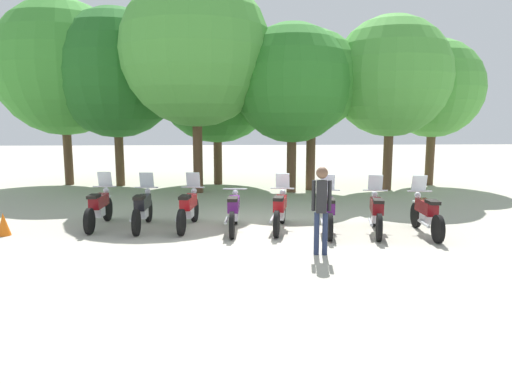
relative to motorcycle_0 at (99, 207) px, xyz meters
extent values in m
plane|color=#ADA899|center=(4.05, -0.64, -0.52)|extent=(80.00, 80.00, 0.00)
cylinder|color=black|center=(0.02, 0.73, -0.20)|extent=(0.11, 0.64, 0.64)
cylinder|color=black|center=(-0.01, -0.82, -0.20)|extent=(0.11, 0.64, 0.64)
cube|color=silver|center=(0.02, 0.73, 0.14)|extent=(0.13, 0.36, 0.04)
cube|color=maroon|center=(0.00, 0.01, 0.15)|extent=(0.28, 0.95, 0.30)
cube|color=silver|center=(0.00, -0.04, -0.12)|extent=(0.23, 0.40, 0.24)
cube|color=black|center=(0.00, -0.39, 0.34)|extent=(0.25, 0.44, 0.08)
cylinder|color=silver|center=(0.01, 0.64, 0.12)|extent=(0.05, 0.23, 0.64)
cylinder|color=silver|center=(0.01, 0.55, 0.45)|extent=(0.62, 0.05, 0.04)
sphere|color=silver|center=(0.02, 0.68, 0.33)|extent=(0.16, 0.16, 0.16)
cylinder|color=silver|center=(-0.16, -0.34, -0.18)|extent=(0.08, 0.70, 0.07)
cube|color=silver|center=(0.01, 0.61, 0.65)|extent=(0.36, 0.14, 0.39)
cylinder|color=black|center=(1.17, 0.52, -0.20)|extent=(0.11, 0.64, 0.64)
cylinder|color=black|center=(1.15, -1.03, -0.20)|extent=(0.11, 0.64, 0.64)
cube|color=silver|center=(1.17, 0.52, 0.14)|extent=(0.12, 0.36, 0.04)
cube|color=black|center=(1.16, -0.20, 0.15)|extent=(0.27, 0.95, 0.30)
cube|color=silver|center=(1.16, -0.25, -0.12)|extent=(0.22, 0.40, 0.24)
cube|color=black|center=(1.15, -0.60, 0.34)|extent=(0.24, 0.44, 0.08)
cylinder|color=silver|center=(1.17, 0.43, 0.12)|extent=(0.05, 0.23, 0.64)
cylinder|color=silver|center=(1.16, 0.34, 0.45)|extent=(0.62, 0.04, 0.04)
sphere|color=silver|center=(1.17, 0.47, 0.33)|extent=(0.16, 0.16, 0.16)
cylinder|color=silver|center=(1.00, -0.55, -0.18)|extent=(0.08, 0.70, 0.07)
cube|color=silver|center=(1.17, 0.40, 0.65)|extent=(0.36, 0.14, 0.39)
cylinder|color=black|center=(2.41, 0.49, -0.20)|extent=(0.18, 0.65, 0.64)
cylinder|color=black|center=(2.22, -1.05, -0.20)|extent=(0.18, 0.65, 0.64)
cube|color=silver|center=(2.41, 0.49, 0.14)|extent=(0.16, 0.37, 0.04)
cube|color=red|center=(2.32, -0.23, 0.15)|extent=(0.38, 0.97, 0.30)
cube|color=silver|center=(2.31, -0.28, -0.12)|extent=(0.27, 0.42, 0.24)
cube|color=black|center=(2.27, -0.63, 0.34)|extent=(0.29, 0.47, 0.08)
cylinder|color=silver|center=(2.40, 0.40, 0.12)|extent=(0.08, 0.23, 0.64)
cylinder|color=silver|center=(2.39, 0.31, 0.45)|extent=(0.62, 0.11, 0.04)
sphere|color=silver|center=(2.40, 0.44, 0.33)|extent=(0.18, 0.18, 0.16)
cylinder|color=silver|center=(2.12, -0.56, -0.18)|extent=(0.16, 0.70, 0.07)
cube|color=silver|center=(2.40, 0.37, 0.65)|extent=(0.37, 0.18, 0.39)
cylinder|color=black|center=(3.52, 0.14, -0.20)|extent=(0.14, 0.64, 0.64)
cylinder|color=black|center=(3.43, -1.40, -0.20)|extent=(0.14, 0.64, 0.64)
cube|color=silver|center=(3.52, 0.14, 0.14)|extent=(0.14, 0.37, 0.04)
cube|color=#59196B|center=(3.47, -0.58, 0.15)|extent=(0.32, 0.96, 0.30)
cube|color=silver|center=(3.47, -0.63, -0.12)|extent=(0.24, 0.41, 0.24)
cube|color=black|center=(3.45, -0.98, 0.34)|extent=(0.27, 0.45, 0.08)
cylinder|color=silver|center=(3.51, 0.05, 0.12)|extent=(0.06, 0.23, 0.64)
cylinder|color=silver|center=(3.51, -0.04, 0.45)|extent=(0.62, 0.07, 0.04)
sphere|color=silver|center=(3.51, 0.09, 0.33)|extent=(0.17, 0.17, 0.16)
cylinder|color=silver|center=(3.29, -0.92, -0.18)|extent=(0.11, 0.70, 0.07)
cylinder|color=black|center=(4.78, 0.18, -0.20)|extent=(0.23, 0.65, 0.64)
cylinder|color=black|center=(4.47, -1.34, -0.20)|extent=(0.23, 0.65, 0.64)
cube|color=silver|center=(4.78, 0.18, 0.14)|extent=(0.19, 0.38, 0.04)
cube|color=red|center=(4.64, -0.53, 0.15)|extent=(0.44, 0.98, 0.30)
cube|color=silver|center=(4.63, -0.58, -0.12)|extent=(0.30, 0.44, 0.24)
cube|color=black|center=(4.56, -0.92, 0.34)|extent=(0.32, 0.48, 0.08)
cylinder|color=silver|center=(4.76, 0.09, 0.12)|extent=(0.09, 0.23, 0.64)
cylinder|color=silver|center=(4.75, 0.00, 0.45)|extent=(0.61, 0.16, 0.04)
sphere|color=silver|center=(4.77, 0.13, 0.33)|extent=(0.19, 0.19, 0.16)
cylinder|color=silver|center=(4.41, -0.84, -0.18)|extent=(0.21, 0.70, 0.07)
cube|color=silver|center=(4.76, 0.06, 0.65)|extent=(0.38, 0.20, 0.39)
cylinder|color=black|center=(5.90, -0.17, -0.20)|extent=(0.19, 0.65, 0.64)
cylinder|color=black|center=(5.67, -1.70, -0.20)|extent=(0.19, 0.65, 0.64)
cube|color=silver|center=(5.90, -0.17, 0.14)|extent=(0.17, 0.37, 0.04)
cube|color=#59196B|center=(5.79, -0.89, 0.15)|extent=(0.40, 0.98, 0.30)
cube|color=silver|center=(5.78, -0.94, -0.12)|extent=(0.28, 0.43, 0.24)
cube|color=black|center=(5.73, -1.28, 0.34)|extent=(0.30, 0.47, 0.08)
cylinder|color=silver|center=(5.88, -0.26, 0.12)|extent=(0.08, 0.23, 0.64)
cylinder|color=silver|center=(5.87, -0.35, 0.45)|extent=(0.62, 0.13, 0.04)
sphere|color=silver|center=(5.89, -0.22, 0.33)|extent=(0.18, 0.18, 0.16)
cylinder|color=silver|center=(5.58, -1.21, -0.18)|extent=(0.17, 0.70, 0.07)
cube|color=silver|center=(5.88, -0.29, 0.65)|extent=(0.38, 0.18, 0.39)
cylinder|color=black|center=(7.11, -0.29, -0.20)|extent=(0.23, 0.65, 0.64)
cylinder|color=black|center=(6.77, -1.80, -0.20)|extent=(0.23, 0.65, 0.64)
cube|color=silver|center=(7.11, -0.29, 0.14)|extent=(0.19, 0.38, 0.04)
cube|color=maroon|center=(6.95, -1.00, 0.15)|extent=(0.46, 0.98, 0.30)
cube|color=silver|center=(6.94, -1.05, -0.12)|extent=(0.30, 0.44, 0.24)
cube|color=black|center=(6.87, -1.39, 0.34)|extent=(0.33, 0.48, 0.08)
cylinder|color=silver|center=(7.09, -0.38, 0.12)|extent=(0.10, 0.23, 0.64)
cylinder|color=silver|center=(7.07, -0.47, 0.45)|extent=(0.61, 0.17, 0.04)
sphere|color=silver|center=(7.10, -0.34, 0.33)|extent=(0.19, 0.19, 0.16)
cylinder|color=silver|center=(6.72, -1.31, -0.18)|extent=(0.22, 0.70, 0.07)
cube|color=silver|center=(7.08, -0.41, 0.65)|extent=(0.38, 0.21, 0.39)
cylinder|color=black|center=(8.15, -0.48, -0.20)|extent=(0.14, 0.65, 0.64)
cylinder|color=black|center=(8.04, -2.02, -0.20)|extent=(0.14, 0.65, 0.64)
cube|color=silver|center=(8.15, -0.48, 0.14)|extent=(0.14, 0.37, 0.04)
cube|color=maroon|center=(8.10, -1.20, 0.15)|extent=(0.33, 0.97, 0.30)
cube|color=silver|center=(8.10, -1.25, -0.12)|extent=(0.25, 0.41, 0.24)
cube|color=black|center=(8.07, -1.60, 0.34)|extent=(0.27, 0.46, 0.08)
cylinder|color=silver|center=(8.14, -0.57, 0.12)|extent=(0.07, 0.23, 0.64)
cylinder|color=silver|center=(8.14, -0.66, 0.45)|extent=(0.62, 0.08, 0.04)
sphere|color=silver|center=(8.15, -0.53, 0.33)|extent=(0.17, 0.17, 0.16)
cylinder|color=silver|center=(7.92, -1.54, -0.18)|extent=(0.12, 0.70, 0.07)
cube|color=silver|center=(8.14, -0.60, 0.65)|extent=(0.37, 0.16, 0.39)
cylinder|color=#232D4C|center=(5.33, -2.82, -0.08)|extent=(0.13, 0.13, 0.88)
cylinder|color=#232D4C|center=(5.16, -2.79, -0.08)|extent=(0.13, 0.13, 0.88)
cube|color=#262628|center=(5.24, -2.80, 0.69)|extent=(0.25, 0.24, 0.66)
cylinder|color=#262628|center=(5.40, -2.83, 0.71)|extent=(0.09, 0.09, 0.63)
cylinder|color=#262628|center=(5.09, -2.77, 0.71)|extent=(0.09, 0.09, 0.63)
sphere|color=brown|center=(5.24, -2.80, 1.17)|extent=(0.28, 0.28, 0.24)
cylinder|color=brown|center=(-3.53, 8.13, 0.94)|extent=(0.36, 0.36, 2.92)
sphere|color=#3D8E33|center=(-3.53, 8.13, 4.34)|extent=(5.52, 5.52, 5.52)
cylinder|color=brown|center=(-1.27, 7.71, 0.88)|extent=(0.36, 0.36, 2.78)
sphere|color=#236623|center=(-1.27, 7.71, 4.08)|extent=(5.19, 5.19, 5.19)
cylinder|color=brown|center=(2.14, 5.66, 1.13)|extent=(0.36, 0.36, 3.30)
sphere|color=#4C9E3D|center=(2.14, 5.66, 4.71)|extent=(5.51, 5.51, 5.51)
cylinder|color=brown|center=(2.81, 7.99, 0.76)|extent=(0.36, 0.36, 2.56)
sphere|color=#2D7A28|center=(2.81, 7.99, 3.87)|extent=(5.22, 5.22, 5.22)
cylinder|color=brown|center=(5.68, 5.62, 0.75)|extent=(0.36, 0.36, 2.54)
sphere|color=#2D7A28|center=(5.68, 5.62, 3.56)|extent=(4.39, 4.39, 4.39)
cylinder|color=brown|center=(6.50, 6.13, 0.93)|extent=(0.36, 0.36, 2.90)
sphere|color=#3D8E33|center=(6.50, 6.13, 3.72)|extent=(3.83, 3.83, 3.83)
cylinder|color=brown|center=(9.53, 6.00, 0.87)|extent=(0.36, 0.36, 2.77)
sphere|color=#4C9E3D|center=(9.53, 6.00, 3.86)|extent=(4.57, 4.57, 4.57)
cylinder|color=brown|center=(11.76, 7.27, 0.79)|extent=(0.36, 0.36, 2.61)
sphere|color=#4C9E3D|center=(11.76, 7.27, 3.50)|extent=(4.02, 4.02, 4.02)
cone|color=orange|center=(-2.03, -0.83, -0.24)|extent=(0.32, 0.32, 0.55)
camera|label=1|loc=(3.47, -12.01, 2.22)|focal=32.76mm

